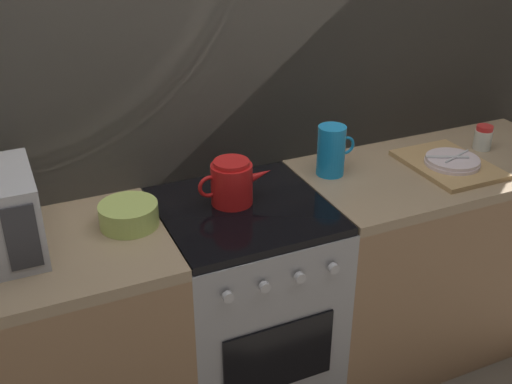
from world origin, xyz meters
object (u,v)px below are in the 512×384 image
object	(u,v)px
stove_unit	(245,308)
dish_pile	(450,163)
pitcher	(331,150)
spice_jar	(483,138)
kettle	(232,182)
mixing_bowl	(129,215)

from	to	relation	value
stove_unit	dish_pile	xyz separation A→B (m)	(0.89, -0.04, 0.47)
pitcher	spice_jar	world-z (taller)	pitcher
spice_jar	dish_pile	bearing A→B (deg)	-159.27
kettle	pitcher	xyz separation A→B (m)	(0.45, 0.06, 0.02)
mixing_bowl	kettle	bearing A→B (deg)	0.91
pitcher	dish_pile	world-z (taller)	pitcher
kettle	stove_unit	bearing A→B (deg)	-63.56
stove_unit	dish_pile	bearing A→B (deg)	-2.29
stove_unit	pitcher	world-z (taller)	pitcher
spice_jar	pitcher	bearing A→B (deg)	175.87
stove_unit	kettle	xyz separation A→B (m)	(-0.02, 0.05, 0.53)
pitcher	spice_jar	xyz separation A→B (m)	(0.72, -0.05, -0.05)
kettle	dish_pile	bearing A→B (deg)	-5.31
pitcher	spice_jar	size ratio (longest dim) A/B	1.90
stove_unit	pitcher	xyz separation A→B (m)	(0.42, 0.11, 0.55)
stove_unit	spice_jar	world-z (taller)	spice_jar
dish_pile	mixing_bowl	bearing A→B (deg)	176.50
stove_unit	mixing_bowl	world-z (taller)	mixing_bowl
kettle	spice_jar	xyz separation A→B (m)	(1.17, 0.01, -0.03)
mixing_bowl	dish_pile	distance (m)	1.30
dish_pile	kettle	bearing A→B (deg)	174.69
spice_jar	mixing_bowl	bearing A→B (deg)	-179.37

